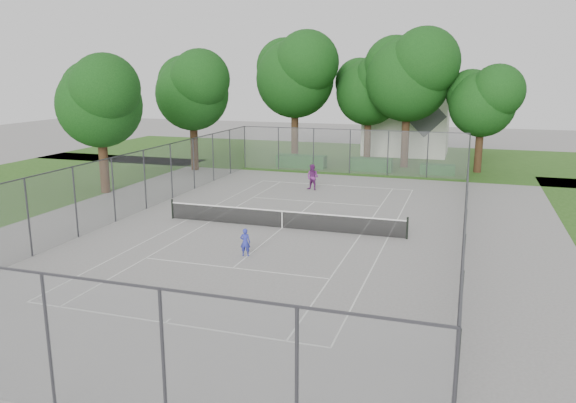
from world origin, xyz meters
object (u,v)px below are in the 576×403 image
(girl_player, at_px, (245,242))
(woman_player, at_px, (313,177))
(house, at_px, (407,114))
(tennis_net, at_px, (282,219))

(girl_player, xyz_separation_m, woman_player, (-0.98, 14.62, 0.26))
(house, xyz_separation_m, woman_player, (-4.08, -19.72, -3.06))
(house, distance_m, woman_player, 20.37)
(girl_player, relative_size, woman_player, 0.70)
(woman_player, bearing_deg, tennis_net, -70.46)
(house, height_order, girl_player, house)
(tennis_net, distance_m, house, 29.92)
(tennis_net, relative_size, house, 1.31)
(tennis_net, height_order, house, house)
(tennis_net, bearing_deg, girl_player, -91.31)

